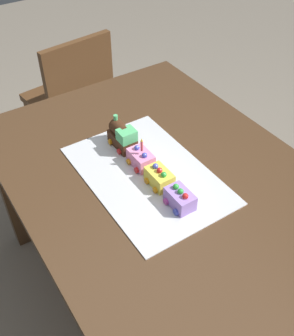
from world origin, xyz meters
TOP-DOWN VIEW (x-y plane):
  - ground_plane at (0.00, 0.00)m, footprint 8.00×8.00m
  - dining_table at (0.00, 0.00)m, footprint 1.40×1.00m
  - chair at (-1.03, 0.09)m, footprint 0.45×0.45m
  - cake_board at (-0.04, -0.05)m, footprint 0.60×0.40m
  - cake_locomotive at (-0.22, -0.04)m, footprint 0.14×0.08m
  - cake_car_caboose_bubblegum at (-0.09, -0.04)m, footprint 0.10×0.08m
  - cake_car_flatbed_lemon at (0.02, -0.04)m, footprint 0.10×0.08m
  - cake_car_hopper_lavender at (0.14, -0.04)m, footprint 0.10×0.08m
  - birthday_candle at (-0.09, -0.04)m, footprint 0.01×0.01m

SIDE VIEW (x-z plane):
  - ground_plane at x=0.00m, z-range 0.00..0.00m
  - chair at x=-1.03m, z-range 0.04..0.90m
  - dining_table at x=0.00m, z-range 0.26..1.00m
  - cake_board at x=-0.04m, z-range 0.74..0.74m
  - cake_car_caboose_bubblegum at x=-0.09m, z-range 0.74..0.81m
  - cake_car_flatbed_lemon at x=0.02m, z-range 0.74..0.81m
  - cake_car_hopper_lavender at x=0.14m, z-range 0.74..0.81m
  - cake_locomotive at x=-0.22m, z-range 0.73..0.85m
  - birthday_candle at x=-0.09m, z-range 0.81..0.87m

